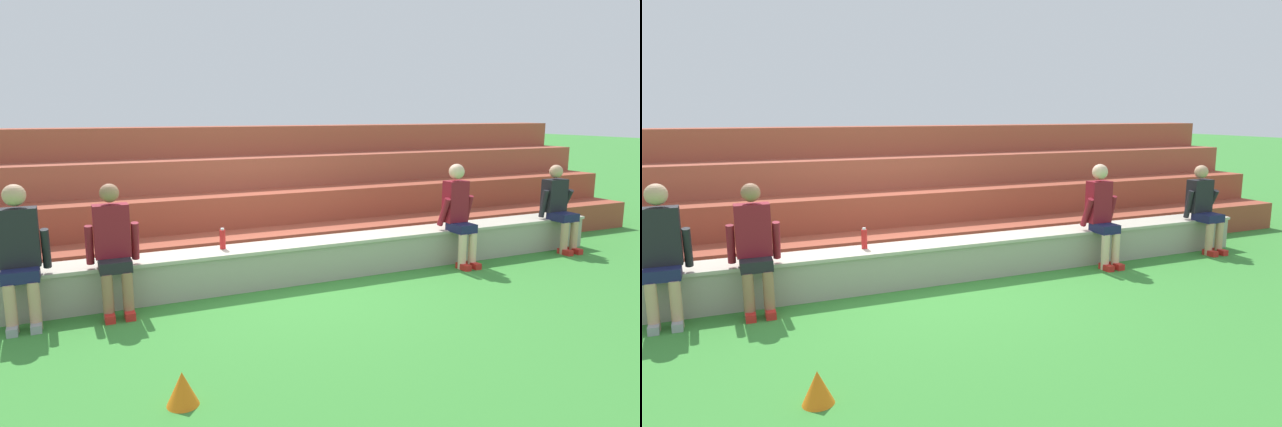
{
  "view_description": "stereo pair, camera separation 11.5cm",
  "coord_description": "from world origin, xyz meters",
  "views": [
    {
      "loc": [
        -2.43,
        -6.12,
        2.11
      ],
      "look_at": [
        0.52,
        0.24,
        0.83
      ],
      "focal_mm": 31.5,
      "sensor_mm": 36.0,
      "label": 1
    },
    {
      "loc": [
        -2.32,
        -6.17,
        2.11
      ],
      "look_at": [
        0.52,
        0.24,
        0.83
      ],
      "focal_mm": 31.5,
      "sensor_mm": 36.0,
      "label": 2
    }
  ],
  "objects": [
    {
      "name": "ground_plane",
      "position": [
        0.0,
        0.0,
        0.0
      ],
      "size": [
        80.0,
        80.0,
        0.0
      ],
      "primitive_type": "plane",
      "color": "#388433"
    },
    {
      "name": "stone_seating_wall",
      "position": [
        0.0,
        0.24,
        0.26
      ],
      "size": [
        9.96,
        0.52,
        0.49
      ],
      "color": "#A8A08E",
      "rests_on": "ground"
    },
    {
      "name": "brick_bleachers",
      "position": [
        0.0,
        2.42,
        0.7
      ],
      "size": [
        13.88,
        2.66,
        1.87
      ],
      "color": "#9A442F",
      "rests_on": "ground"
    },
    {
      "name": "person_far_left",
      "position": [
        -2.87,
        -0.03,
        0.76
      ],
      "size": [
        0.56,
        0.51,
        1.42
      ],
      "color": "tan",
      "rests_on": "ground"
    },
    {
      "name": "person_left_of_center",
      "position": [
        -1.99,
        -0.04,
        0.72
      ],
      "size": [
        0.54,
        0.53,
        1.37
      ],
      "color": "#996B4C",
      "rests_on": "ground"
    },
    {
      "name": "person_center",
      "position": [
        2.51,
        -0.02,
        0.74
      ],
      "size": [
        0.49,
        0.56,
        1.4
      ],
      "color": "beige",
      "rests_on": "ground"
    },
    {
      "name": "person_right_of_center",
      "position": [
        4.42,
        -0.0,
        0.69
      ],
      "size": [
        0.54,
        0.59,
        1.31
      ],
      "color": "tan",
      "rests_on": "ground"
    },
    {
      "name": "water_bottle_mid_right",
      "position": [
        -0.74,
        0.3,
        0.61
      ],
      "size": [
        0.07,
        0.07,
        0.25
      ],
      "color": "red",
      "rests_on": "stone_seating_wall"
    },
    {
      "name": "sports_cone",
      "position": [
        -1.75,
        -2.27,
        0.13
      ],
      "size": [
        0.24,
        0.24,
        0.26
      ],
      "primitive_type": "cone",
      "color": "orange",
      "rests_on": "ground"
    }
  ]
}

